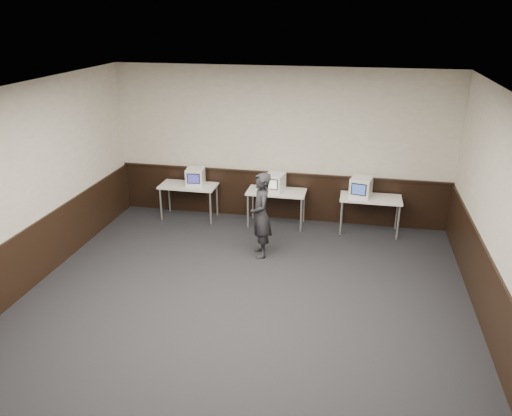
{
  "coord_description": "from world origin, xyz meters",
  "views": [
    {
      "loc": [
        1.51,
        -5.93,
        4.21
      ],
      "look_at": [
        -0.02,
        1.6,
        1.15
      ],
      "focal_mm": 35.0,
      "sensor_mm": 36.0,
      "label": 1
    }
  ],
  "objects": [
    {
      "name": "desk_right",
      "position": [
        1.9,
        3.6,
        0.68
      ],
      "size": [
        1.2,
        0.6,
        0.75
      ],
      "color": "silver",
      "rests_on": "ground"
    },
    {
      "name": "desk_left",
      "position": [
        -1.9,
        3.6,
        0.68
      ],
      "size": [
        1.2,
        0.6,
        0.75
      ],
      "color": "silver",
      "rests_on": "ground"
    },
    {
      "name": "desk_center",
      "position": [
        0.0,
        3.6,
        0.68
      ],
      "size": [
        1.2,
        0.6,
        0.75
      ],
      "color": "silver",
      "rests_on": "ground"
    },
    {
      "name": "back_wall",
      "position": [
        0.0,
        4.0,
        1.6
      ],
      "size": [
        7.0,
        0.0,
        7.0
      ],
      "primitive_type": "plane",
      "rotation": [
        1.57,
        0.0,
        0.0
      ],
      "color": "#BCB3A5",
      "rests_on": "ground"
    },
    {
      "name": "person",
      "position": [
        -0.04,
        2.16,
        0.79
      ],
      "size": [
        0.55,
        0.67,
        1.58
      ],
      "primitive_type": "imported",
      "rotation": [
        0.0,
        0.0,
        -1.24
      ],
      "color": "black",
      "rests_on": "ground"
    },
    {
      "name": "ceiling",
      "position": [
        0.0,
        0.0,
        3.2
      ],
      "size": [
        8.0,
        8.0,
        0.0
      ],
      "primitive_type": "plane",
      "rotation": [
        3.14,
        0.0,
        0.0
      ],
      "color": "white",
      "rests_on": "back_wall"
    },
    {
      "name": "emac_right",
      "position": [
        1.69,
        3.6,
        0.95
      ],
      "size": [
        0.47,
        0.49,
        0.4
      ],
      "rotation": [
        0.0,
        0.0,
        -0.2
      ],
      "color": "white",
      "rests_on": "desk_right"
    },
    {
      "name": "floor",
      "position": [
        0.0,
        0.0,
        0.0
      ],
      "size": [
        8.0,
        8.0,
        0.0
      ],
      "primitive_type": "plane",
      "color": "black",
      "rests_on": "ground"
    },
    {
      "name": "wainscot_left",
      "position": [
        -3.48,
        0.0,
        0.5
      ],
      "size": [
        0.04,
        7.98,
        1.0
      ],
      "primitive_type": "cube",
      "color": "black",
      "rests_on": "left_wall"
    },
    {
      "name": "emac_center",
      "position": [
        -0.04,
        3.6,
        0.93
      ],
      "size": [
        0.43,
        0.45,
        0.36
      ],
      "rotation": [
        0.0,
        0.0,
        -0.2
      ],
      "color": "white",
      "rests_on": "desk_center"
    },
    {
      "name": "left_wall",
      "position": [
        -3.5,
        0.0,
        1.6
      ],
      "size": [
        0.0,
        8.0,
        8.0
      ],
      "primitive_type": "plane",
      "rotation": [
        1.57,
        0.0,
        1.57
      ],
      "color": "#BCB3A5",
      "rests_on": "ground"
    },
    {
      "name": "wainscot_back",
      "position": [
        0.0,
        3.98,
        0.5
      ],
      "size": [
        6.98,
        0.04,
        1.0
      ],
      "primitive_type": "cube",
      "color": "black",
      "rests_on": "back_wall"
    },
    {
      "name": "emac_left",
      "position": [
        -1.75,
        3.64,
        0.93
      ],
      "size": [
        0.4,
        0.43,
        0.36
      ],
      "rotation": [
        0.0,
        0.0,
        0.11
      ],
      "color": "white",
      "rests_on": "desk_left"
    },
    {
      "name": "wainscot_right",
      "position": [
        3.48,
        0.0,
        0.5
      ],
      "size": [
        0.04,
        7.98,
        1.0
      ],
      "primitive_type": "cube",
      "color": "black",
      "rests_on": "right_wall"
    },
    {
      "name": "wainscot_rail",
      "position": [
        0.0,
        3.96,
        1.02
      ],
      "size": [
        6.98,
        0.06,
        0.04
      ],
      "primitive_type": "cube",
      "color": "black",
      "rests_on": "wainscot_back"
    }
  ]
}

